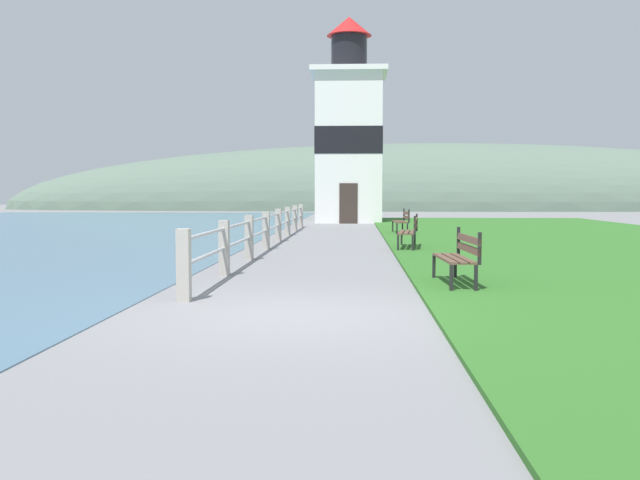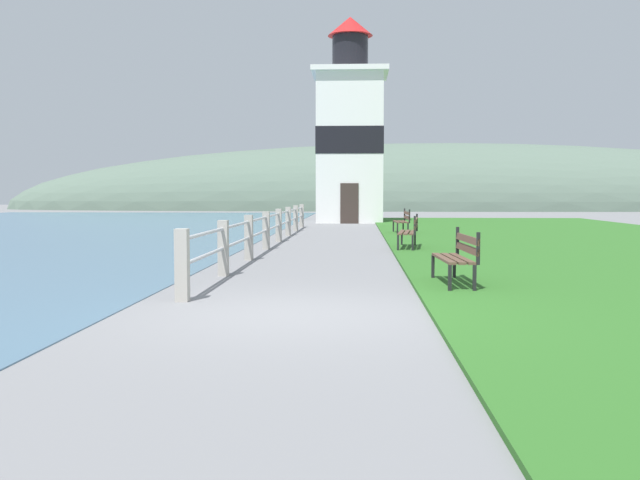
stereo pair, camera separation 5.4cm
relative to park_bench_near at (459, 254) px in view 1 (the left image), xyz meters
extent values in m
plane|color=slate|center=(-2.45, -2.70, -0.54)|extent=(160.00, 160.00, 0.00)
cube|color=#2D6623|center=(5.28, 10.58, -0.51)|extent=(12.00, 39.84, 0.06)
cube|color=#A8A399|center=(-4.08, -1.70, -0.02)|extent=(0.18, 0.18, 1.03)
cube|color=#A8A399|center=(-4.08, 1.38, -0.02)|extent=(0.18, 0.18, 1.03)
cube|color=#A8A399|center=(-4.08, 4.47, -0.02)|extent=(0.18, 0.18, 1.03)
cube|color=#A8A399|center=(-4.08, 7.55, -0.02)|extent=(0.18, 0.18, 1.03)
cube|color=#A8A399|center=(-4.08, 10.63, -0.02)|extent=(0.18, 0.18, 1.03)
cube|color=#A8A399|center=(-4.08, 13.71, -0.02)|extent=(0.18, 0.18, 1.03)
cube|color=#A8A399|center=(-4.08, 16.80, -0.02)|extent=(0.18, 0.18, 1.03)
cube|color=#A8A399|center=(-4.08, 19.88, -0.02)|extent=(0.18, 0.18, 1.03)
cylinder|color=#B2B2B7|center=(-4.08, 9.09, 0.34)|extent=(0.06, 21.58, 0.06)
cylinder|color=#B2B2B7|center=(-4.08, 9.09, -0.02)|extent=(0.06, 21.58, 0.06)
cube|color=brown|center=(-0.24, -0.01, -0.07)|extent=(0.20, 1.70, 0.04)
cube|color=brown|center=(-0.09, 0.00, -0.07)|extent=(0.20, 1.70, 0.04)
cube|color=brown|center=(0.06, 0.00, -0.07)|extent=(0.20, 1.70, 0.04)
cube|color=brown|center=(0.14, 0.01, 0.25)|extent=(0.14, 1.69, 0.11)
cube|color=brown|center=(0.14, 0.01, 0.09)|extent=(0.14, 1.69, 0.11)
cube|color=black|center=(-0.24, -0.83, -0.31)|extent=(0.05, 0.05, 0.45)
cube|color=black|center=(-0.31, 0.81, -0.31)|extent=(0.05, 0.05, 0.45)
cube|color=black|center=(0.13, -0.82, -0.31)|extent=(0.05, 0.05, 0.45)
cube|color=black|center=(0.05, 0.82, -0.31)|extent=(0.05, 0.05, 0.45)
cube|color=black|center=(0.18, -0.81, 0.16)|extent=(0.05, 0.05, 0.49)
cube|color=black|center=(0.10, 0.83, 0.16)|extent=(0.05, 0.05, 0.49)
cube|color=brown|center=(-0.44, 7.63, -0.07)|extent=(0.33, 1.97, 0.04)
cube|color=brown|center=(-0.29, 7.62, -0.07)|extent=(0.33, 1.97, 0.04)
cube|color=brown|center=(-0.15, 7.60, -0.07)|extent=(0.33, 1.97, 0.04)
cube|color=brown|center=(-0.06, 7.59, 0.25)|extent=(0.27, 1.96, 0.11)
cube|color=brown|center=(-0.06, 7.59, 0.09)|extent=(0.27, 1.96, 0.11)
cube|color=black|center=(-0.58, 6.69, -0.31)|extent=(0.06, 0.06, 0.45)
cube|color=black|center=(-0.37, 8.59, -0.31)|extent=(0.06, 0.06, 0.45)
cube|color=black|center=(-0.21, 6.64, -0.31)|extent=(0.06, 0.06, 0.45)
cube|color=black|center=(0.00, 8.55, -0.31)|extent=(0.06, 0.06, 0.45)
cube|color=black|center=(-0.17, 6.64, 0.16)|extent=(0.06, 0.06, 0.49)
cube|color=black|center=(0.05, 8.54, 0.16)|extent=(0.06, 0.06, 0.49)
cube|color=brown|center=(-0.19, 14.59, -0.07)|extent=(0.18, 1.74, 0.04)
cube|color=brown|center=(-0.04, 14.60, -0.07)|extent=(0.18, 1.74, 0.04)
cube|color=brown|center=(0.10, 14.60, -0.07)|extent=(0.18, 1.74, 0.04)
cube|color=brown|center=(0.19, 14.61, 0.25)|extent=(0.12, 1.74, 0.11)
cube|color=brown|center=(0.19, 14.61, 0.09)|extent=(0.12, 1.74, 0.11)
cube|color=black|center=(-0.20, 13.75, -0.31)|extent=(0.05, 0.05, 0.45)
cube|color=black|center=(-0.26, 15.43, -0.31)|extent=(0.05, 0.05, 0.45)
cube|color=black|center=(0.17, 13.76, -0.31)|extent=(0.05, 0.05, 0.45)
cube|color=black|center=(0.11, 15.45, -0.31)|extent=(0.05, 0.05, 0.45)
cube|color=black|center=(0.22, 13.76, 0.16)|extent=(0.05, 0.05, 0.49)
cube|color=black|center=(0.16, 15.45, 0.16)|extent=(0.05, 0.05, 0.49)
cube|color=white|center=(-2.02, 25.45, 3.23)|extent=(3.34, 3.34, 7.53)
cube|color=black|center=(-2.02, 25.45, 3.60)|extent=(3.38, 3.38, 1.35)
cube|color=white|center=(-2.02, 25.45, 7.11)|extent=(3.84, 3.84, 0.25)
cylinder|color=black|center=(-2.02, 25.45, 8.11)|extent=(1.84, 1.84, 1.75)
cone|color=red|center=(-2.02, 25.45, 9.47)|extent=(2.30, 2.30, 0.96)
cube|color=#332823|center=(-2.02, 23.76, 0.46)|extent=(0.90, 0.06, 2.00)
ellipsoid|color=#566B5B|center=(5.55, 53.86, -0.54)|extent=(80.00, 16.00, 12.00)
camera|label=1|loc=(-1.68, -11.54, 0.99)|focal=40.00mm
camera|label=2|loc=(-1.63, -11.54, 0.99)|focal=40.00mm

